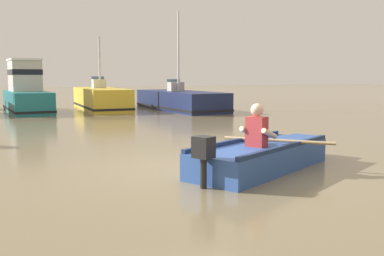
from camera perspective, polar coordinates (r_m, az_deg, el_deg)
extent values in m
plane|color=#7A6B4C|center=(7.96, 0.74, -5.23)|extent=(120.00, 120.00, 0.00)
cube|color=#2D519E|center=(7.86, 8.93, -3.84)|extent=(3.25, 2.43, 0.44)
cube|color=#2D519E|center=(9.37, 14.31, -2.24)|extent=(0.64, 0.72, 0.42)
cube|color=navy|center=(8.08, 5.84, -1.70)|extent=(2.72, 1.50, 0.08)
cube|color=navy|center=(7.57, 12.29, -2.40)|extent=(2.72, 1.50, 0.08)
cube|color=#3C62B2|center=(7.74, 8.57, -2.64)|extent=(0.72, 1.03, 0.06)
cylinder|color=black|center=(6.50, 1.50, -5.55)|extent=(0.14, 0.14, 0.54)
cube|color=black|center=(6.44, 1.51, -2.51)|extent=(0.34, 0.36, 0.32)
cube|color=#B23333|center=(7.65, 8.42, -0.48)|extent=(0.35, 0.40, 0.52)
sphere|color=beige|center=(7.61, 8.47, 2.36)|extent=(0.22, 0.22, 0.22)
cylinder|color=beige|center=(7.81, 7.23, -0.45)|extent=(0.42, 0.28, 0.23)
cylinder|color=beige|center=(7.59, 10.04, -0.72)|extent=(0.42, 0.28, 0.23)
cylinder|color=tan|center=(8.04, 11.15, -1.62)|extent=(1.48, 1.43, 0.06)
cube|color=#1E727A|center=(21.32, -20.69, 3.22)|extent=(2.08, 5.06, 0.95)
cube|color=black|center=(21.34, -20.65, 2.39)|extent=(2.12, 5.10, 0.10)
cube|color=beige|center=(21.72, -20.97, 6.36)|extent=(1.45, 2.18, 1.39)
cube|color=black|center=(21.72, -20.99, 6.82)|extent=(1.48, 2.21, 0.24)
cube|color=white|center=(21.73, -21.06, 8.29)|extent=(1.52, 2.29, 0.08)
cube|color=gold|center=(22.09, -11.77, 3.75)|extent=(1.86, 5.76, 1.04)
cube|color=black|center=(22.11, -11.75, 2.87)|extent=(1.90, 5.80, 0.10)
cube|color=silver|center=(22.48, -12.04, 5.68)|extent=(0.64, 0.51, 0.44)
cube|color=slate|center=(22.73, -12.18, 6.14)|extent=(0.63, 0.05, 0.36)
cylinder|color=silver|center=(22.21, -11.96, 8.36)|extent=(0.10, 0.10, 2.53)
cube|color=#19234C|center=(21.32, -1.58, 3.60)|extent=(2.58, 6.54, 0.90)
cube|color=black|center=(21.34, -1.58, 2.81)|extent=(2.63, 6.58, 0.10)
cube|color=#B2ADA3|center=(21.73, -2.14, 5.43)|extent=(0.76, 0.56, 0.44)
cube|color=slate|center=(21.96, -2.44, 5.91)|extent=(0.72, 0.10, 0.36)
cylinder|color=silver|center=(21.46, -1.79, 9.94)|extent=(0.10, 0.10, 3.83)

